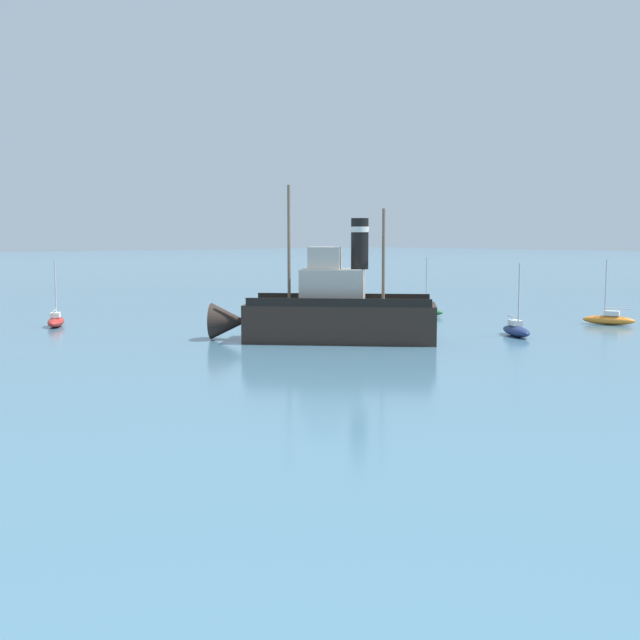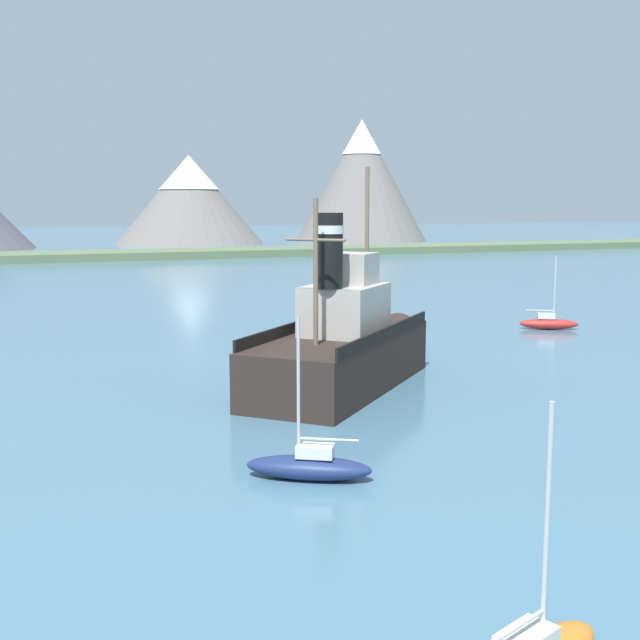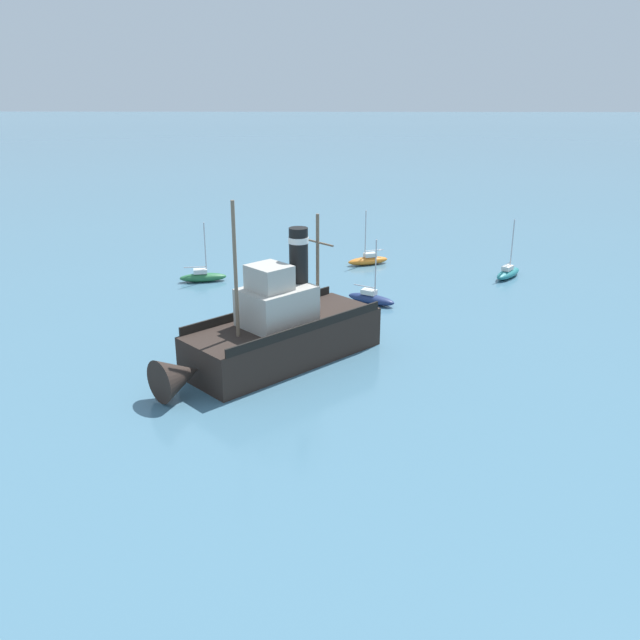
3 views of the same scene
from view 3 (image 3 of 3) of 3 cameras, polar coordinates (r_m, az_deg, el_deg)
ground_plane at (r=40.45m, az=-4.14°, el=-3.38°), size 600.00×600.00×0.00m
old_tugboat at (r=39.39m, az=-3.73°, el=-1.15°), size 12.68×12.46×9.90m
sailboat_navy at (r=50.29m, az=4.32°, el=1.85°), size 3.81×2.93×4.90m
sailboat_teal at (r=58.91m, az=15.55°, el=3.86°), size 3.15×3.71×4.90m
sailboat_green at (r=56.49m, az=-9.83°, el=3.63°), size 3.94×1.85×4.90m
sailboat_orange at (r=60.95m, az=4.07°, el=5.07°), size 3.94×2.41×4.90m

